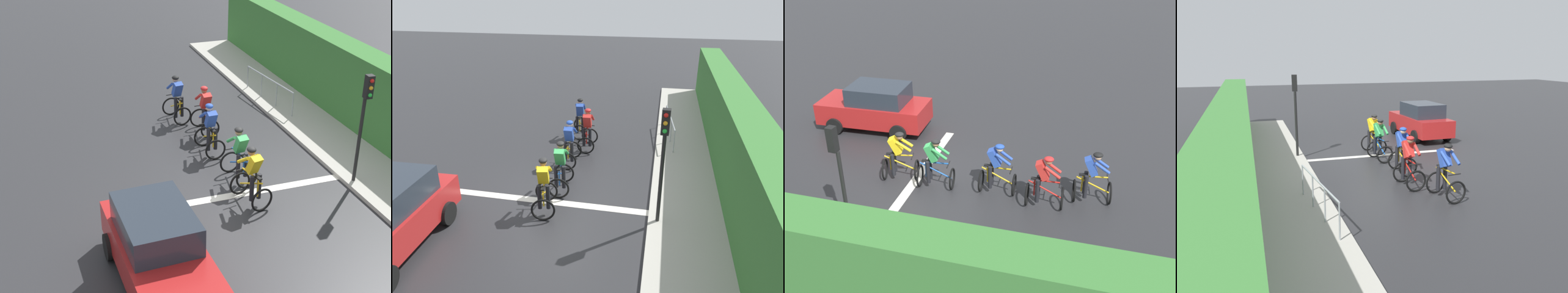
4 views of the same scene
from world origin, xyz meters
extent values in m
plane|color=#28282B|center=(0.00, 0.00, 0.00)|extent=(80.00, 80.00, 0.00)
cube|color=#ADA89E|center=(4.37, 2.00, 0.06)|extent=(2.80, 23.80, 0.12)
cube|color=gray|center=(5.27, 2.00, 0.21)|extent=(0.44, 23.80, 0.41)
cube|color=#387533|center=(5.57, 2.00, 1.33)|extent=(1.10, 23.80, 2.67)
cube|color=silver|center=(0.00, -0.22, 0.00)|extent=(7.00, 0.30, 0.01)
torus|color=black|center=(-0.38, 5.76, 0.34)|extent=(0.68, 0.15, 0.68)
torus|color=black|center=(-0.24, 4.75, 0.34)|extent=(0.68, 0.15, 0.68)
cylinder|color=gold|center=(-0.31, 5.25, 0.59)|extent=(0.18, 0.99, 0.51)
cylinder|color=gold|center=(-0.27, 4.95, 0.62)|extent=(0.04, 0.04, 0.55)
cylinder|color=gold|center=(-0.31, 5.30, 0.87)|extent=(0.14, 0.71, 0.04)
cube|color=black|center=(-0.27, 4.95, 0.91)|extent=(0.13, 0.23, 0.04)
cylinder|color=black|center=(-0.36, 5.66, 0.84)|extent=(0.42, 0.09, 0.03)
cube|color=#2D51B7|center=(-0.29, 5.15, 1.21)|extent=(0.35, 0.45, 0.57)
sphere|color=tan|center=(-0.31, 5.30, 1.52)|extent=(0.20, 0.20, 0.20)
ellipsoid|color=black|center=(-0.31, 5.30, 1.59)|extent=(0.28, 0.31, 0.14)
cylinder|color=black|center=(-0.40, 5.03, 0.57)|extent=(0.12, 0.12, 0.74)
cylinder|color=black|center=(-0.16, 5.07, 0.57)|extent=(0.12, 0.12, 0.74)
cylinder|color=#2D51B7|center=(-0.49, 5.41, 1.26)|extent=(0.15, 0.49, 0.37)
cylinder|color=#2D51B7|center=(-0.17, 5.45, 1.26)|extent=(0.15, 0.49, 0.37)
torus|color=black|center=(0.28, 4.45, 0.34)|extent=(0.68, 0.09, 0.68)
torus|color=black|center=(0.32, 3.44, 0.34)|extent=(0.68, 0.09, 0.68)
cylinder|color=red|center=(0.30, 3.94, 0.59)|extent=(0.09, 0.99, 0.51)
cylinder|color=red|center=(0.31, 3.64, 0.62)|extent=(0.04, 0.04, 0.55)
cylinder|color=red|center=(0.30, 4.00, 0.87)|extent=(0.08, 0.72, 0.04)
cube|color=black|center=(0.31, 3.64, 0.91)|extent=(0.11, 0.22, 0.04)
cylinder|color=black|center=(0.28, 4.35, 0.84)|extent=(0.42, 0.05, 0.03)
cube|color=red|center=(0.30, 3.84, 1.21)|extent=(0.32, 0.42, 0.57)
sphere|color=#9E7051|center=(0.30, 4.00, 1.52)|extent=(0.20, 0.20, 0.20)
ellipsoid|color=red|center=(0.30, 4.00, 1.59)|extent=(0.25, 0.29, 0.14)
cylinder|color=black|center=(0.19, 3.74, 0.57)|extent=(0.12, 0.12, 0.74)
cylinder|color=black|center=(0.43, 3.75, 0.57)|extent=(0.12, 0.12, 0.74)
cylinder|color=red|center=(0.13, 4.12, 1.26)|extent=(0.11, 0.48, 0.37)
cylinder|color=red|center=(0.45, 4.14, 1.26)|extent=(0.11, 0.48, 0.37)
torus|color=black|center=(-0.07, 2.97, 0.34)|extent=(0.68, 0.08, 0.68)
torus|color=black|center=(-0.03, 1.95, 0.34)|extent=(0.68, 0.08, 0.68)
cylinder|color=gold|center=(-0.05, 2.46, 0.59)|extent=(0.08, 0.99, 0.51)
cylinder|color=gold|center=(-0.04, 2.15, 0.62)|extent=(0.04, 0.04, 0.55)
cylinder|color=gold|center=(-0.05, 2.51, 0.87)|extent=(0.07, 0.72, 0.04)
cube|color=black|center=(-0.04, 2.15, 0.91)|extent=(0.11, 0.22, 0.04)
cylinder|color=black|center=(-0.07, 2.87, 0.84)|extent=(0.42, 0.05, 0.03)
cube|color=#2D51B7|center=(-0.05, 2.36, 1.21)|extent=(0.31, 0.42, 0.57)
sphere|color=beige|center=(-0.05, 2.51, 1.52)|extent=(0.20, 0.20, 0.20)
ellipsoid|color=#264CB2|center=(-0.05, 2.51, 1.59)|extent=(0.25, 0.29, 0.14)
cylinder|color=black|center=(-0.17, 2.25, 0.57)|extent=(0.12, 0.12, 0.74)
cylinder|color=black|center=(0.07, 2.26, 0.57)|extent=(0.12, 0.12, 0.74)
cylinder|color=#2D51B7|center=(-0.22, 2.64, 1.26)|extent=(0.11, 0.48, 0.37)
cylinder|color=#2D51B7|center=(0.10, 2.65, 1.26)|extent=(0.11, 0.48, 0.37)
torus|color=black|center=(0.10, 1.06, 0.34)|extent=(0.68, 0.13, 0.68)
torus|color=black|center=(0.20, 0.05, 0.34)|extent=(0.68, 0.13, 0.68)
cylinder|color=#1E59B2|center=(0.15, 0.55, 0.59)|extent=(0.14, 0.99, 0.51)
cylinder|color=#1E59B2|center=(0.18, 0.25, 0.62)|extent=(0.04, 0.04, 0.55)
cylinder|color=#1E59B2|center=(0.15, 0.60, 0.87)|extent=(0.11, 0.71, 0.04)
cube|color=black|center=(0.18, 0.25, 0.91)|extent=(0.12, 0.23, 0.04)
cylinder|color=black|center=(0.11, 0.96, 0.84)|extent=(0.42, 0.07, 0.03)
cube|color=green|center=(0.16, 0.45, 1.21)|extent=(0.34, 0.44, 0.57)
sphere|color=#9E7051|center=(0.15, 0.60, 1.52)|extent=(0.20, 0.20, 0.20)
ellipsoid|color=black|center=(0.15, 0.60, 1.59)|extent=(0.27, 0.30, 0.14)
cylinder|color=black|center=(0.05, 0.34, 0.57)|extent=(0.12, 0.12, 0.74)
cylinder|color=black|center=(0.29, 0.36, 0.57)|extent=(0.12, 0.12, 0.74)
cylinder|color=green|center=(-0.03, 0.72, 1.26)|extent=(0.14, 0.48, 0.37)
cylinder|color=green|center=(0.29, 0.75, 1.26)|extent=(0.14, 0.48, 0.37)
torus|color=black|center=(-0.10, -0.19, 0.34)|extent=(0.68, 0.20, 0.68)
torus|color=black|center=(0.12, -1.18, 0.34)|extent=(0.68, 0.20, 0.68)
cylinder|color=gold|center=(0.01, -0.68, 0.59)|extent=(0.25, 0.98, 0.51)
cylinder|color=gold|center=(0.08, -0.98, 0.62)|extent=(0.04, 0.04, 0.55)
cylinder|color=gold|center=(0.00, -0.63, 0.87)|extent=(0.19, 0.71, 0.04)
cube|color=black|center=(0.08, -0.98, 0.91)|extent=(0.14, 0.24, 0.04)
cylinder|color=black|center=(-0.08, -0.29, 0.84)|extent=(0.42, 0.12, 0.03)
cube|color=yellow|center=(0.03, -0.78, 1.21)|extent=(0.38, 0.46, 0.57)
sphere|color=#9E7051|center=(0.00, -0.63, 1.52)|extent=(0.20, 0.20, 0.20)
ellipsoid|color=black|center=(0.00, -0.63, 1.59)|extent=(0.29, 0.32, 0.14)
cylinder|color=black|center=(-0.06, -0.91, 0.57)|extent=(0.12, 0.12, 0.74)
cylinder|color=black|center=(0.17, -0.86, 0.57)|extent=(0.12, 0.12, 0.74)
cylinder|color=yellow|center=(-0.19, -0.54, 1.26)|extent=(0.19, 0.49, 0.37)
cylinder|color=yellow|center=(0.13, -0.47, 1.26)|extent=(0.19, 0.49, 0.37)
cube|color=#B21E1E|center=(-3.19, -3.14, 0.70)|extent=(1.85, 4.16, 0.80)
cube|color=#262D38|center=(-3.20, -2.89, 1.43)|extent=(1.57, 2.18, 0.66)
cylinder|color=black|center=(-2.41, -1.84, 0.32)|extent=(0.24, 0.65, 0.64)
cylinder|color=black|center=(-4.07, -1.90, 0.32)|extent=(0.24, 0.65, 0.64)
cylinder|color=black|center=(3.22, -0.70, 1.35)|extent=(0.10, 0.10, 2.70)
cube|color=black|center=(3.22, -0.80, 3.02)|extent=(0.21, 0.21, 0.64)
sphere|color=red|center=(3.21, -0.91, 3.22)|extent=(0.11, 0.11, 0.11)
sphere|color=orange|center=(3.21, -0.91, 3.02)|extent=(0.11, 0.11, 0.11)
sphere|color=green|center=(3.21, -0.91, 2.82)|extent=(0.11, 0.11, 0.11)
cylinder|color=#999EA3|center=(3.47, 5.62, 1.00)|extent=(0.40, 3.25, 0.05)
cylinder|color=#999EA3|center=(3.65, 3.99, 0.50)|extent=(0.04, 0.04, 1.00)
cylinder|color=#999EA3|center=(3.53, 5.08, 0.50)|extent=(0.04, 0.04, 1.00)
cylinder|color=#999EA3|center=(3.41, 6.16, 0.50)|extent=(0.04, 0.04, 1.00)
cylinder|color=#999EA3|center=(3.30, 7.24, 0.50)|extent=(0.04, 0.04, 1.00)
camera|label=1|loc=(-5.57, -12.73, 8.33)|focal=52.21mm
camera|label=2|loc=(3.11, -9.35, 6.01)|focal=33.89mm
camera|label=3|loc=(12.02, 5.24, 8.26)|focal=44.40mm
camera|label=4|loc=(5.08, 15.37, 4.16)|focal=37.33mm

